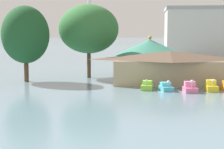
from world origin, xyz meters
name	(u,v)px	position (x,y,z in m)	size (l,w,h in m)	color
pedal_boat_lime	(147,86)	(10.09, 32.62, 0.50)	(1.73, 2.50, 1.53)	#8CCC3F
pedal_boat_cyan	(166,87)	(12.59, 32.05, 0.46)	(2.03, 2.71, 1.51)	#4CB7CC
pedal_boat_pink	(190,88)	(15.63, 31.05, 0.56)	(1.83, 2.44, 1.73)	pink
pedal_boat_yellow	(211,87)	(18.53, 32.24, 0.59)	(1.50, 2.49, 1.69)	yellow
boathouse	(170,67)	(13.48, 38.34, 2.63)	(17.72, 7.69, 5.04)	tan
green_roof_pavilion	(150,54)	(10.58, 51.52, 3.87)	(13.54, 13.54, 7.28)	brown
shoreline_tree_tall_left	(25,35)	(-9.05, 39.41, 7.44)	(7.50, 7.50, 11.99)	brown
shoreline_tree_mid	(89,29)	(-0.02, 45.93, 8.44)	(10.36, 10.36, 12.66)	brown
background_building_block	(217,33)	(32.23, 101.45, 8.05)	(32.89, 16.20, 16.07)	beige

